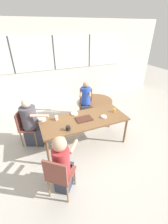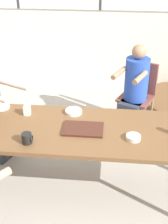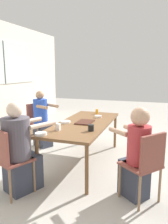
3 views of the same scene
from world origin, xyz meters
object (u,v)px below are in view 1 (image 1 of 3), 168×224
(person_man_teal_shirt, at_px, (86,102))
(coffee_mug, at_px, (68,128))
(bowl_white_shallow, at_px, (104,117))
(bowl_fruit, at_px, (42,119))
(folded_table_stack, at_px, (96,101))
(chair_for_man_blue_shirt, at_px, (58,174))
(bowl_cereal, at_px, (74,114))
(chair_for_woman_green_shirt, at_px, (25,125))
(person_woman_green_shirt, at_px, (32,125))
(milk_carton_small, at_px, (57,118))
(juice_glass, at_px, (114,110))
(chair_for_man_teal_shirt, at_px, (86,100))
(person_man_blue_shirt, at_px, (63,166))

(person_man_teal_shirt, relative_size, coffee_mug, 12.33)
(bowl_white_shallow, distance_m, bowl_fruit, 1.40)
(bowl_fruit, bearing_deg, folded_table_stack, 35.92)
(chair_for_man_blue_shirt, relative_size, bowl_cereal, 5.32)
(chair_for_woman_green_shirt, relative_size, person_man_teal_shirt, 0.76)
(person_man_teal_shirt, distance_m, bowl_white_shallow, 1.26)
(person_woman_green_shirt, distance_m, person_man_teal_shirt, 1.76)
(milk_carton_small, height_order, bowl_white_shallow, milk_carton_small)
(person_man_teal_shirt, xyz_separation_m, juice_glass, (0.28, -1.12, 0.23))
(bowl_fruit, xyz_separation_m, folded_table_stack, (2.21, 1.60, -0.68))
(bowl_white_shallow, relative_size, bowl_fruit, 0.81)
(bowl_cereal, bearing_deg, chair_for_woman_green_shirt, 165.80)
(chair_for_woman_green_shirt, bearing_deg, person_man_teal_shirt, 131.03)
(coffee_mug, bearing_deg, chair_for_woman_green_shirt, 134.10)
(coffee_mug, xyz_separation_m, bowl_fruit, (-0.42, 0.58, -0.03))
(chair_for_man_blue_shirt, distance_m, bowl_white_shallow, 1.66)
(person_woman_green_shirt, relative_size, bowl_fruit, 7.49)
(person_man_teal_shirt, height_order, milk_carton_small, person_man_teal_shirt)
(bowl_cereal, bearing_deg, juice_glass, -16.72)
(coffee_mug, bearing_deg, folded_table_stack, 50.71)
(milk_carton_small, bearing_deg, coffee_mug, -75.35)
(chair_for_man_teal_shirt, distance_m, bowl_white_shallow, 1.41)
(chair_for_man_teal_shirt, bearing_deg, milk_carton_small, 67.18)
(chair_for_woman_green_shirt, distance_m, chair_for_man_teal_shirt, 2.00)
(chair_for_woman_green_shirt, height_order, person_man_teal_shirt, person_man_teal_shirt)
(chair_for_woman_green_shirt, xyz_separation_m, person_man_teal_shirt, (1.80, 0.55, -0.00))
(chair_for_man_teal_shirt, height_order, bowl_fruit, chair_for_man_teal_shirt)
(bowl_cereal, bearing_deg, bowl_white_shallow, -35.08)
(person_woman_green_shirt, distance_m, bowl_cereal, 1.03)
(person_woman_green_shirt, xyz_separation_m, bowl_fruit, (0.23, -0.19, 0.20))
(person_woman_green_shirt, xyz_separation_m, bowl_white_shallow, (1.57, -0.63, 0.20))
(chair_for_woman_green_shirt, height_order, person_man_blue_shirt, person_man_blue_shirt)
(chair_for_woman_green_shirt, bearing_deg, chair_for_man_blue_shirt, 37.29)
(person_man_teal_shirt, relative_size, folded_table_stack, 0.98)
(person_man_teal_shirt, height_order, coffee_mug, person_man_teal_shirt)
(person_woman_green_shirt, bearing_deg, milk_carton_small, 84.80)
(chair_for_man_teal_shirt, height_order, milk_carton_small, chair_for_man_teal_shirt)
(bowl_white_shallow, bearing_deg, bowl_cereal, 144.92)
(bowl_fruit, bearing_deg, chair_for_man_blue_shirt, -90.12)
(chair_for_woman_green_shirt, bearing_deg, bowl_white_shallow, 92.10)
(person_man_blue_shirt, xyz_separation_m, juice_glass, (1.59, 0.95, 0.22))
(juice_glass, bearing_deg, chair_for_man_blue_shirt, -147.54)
(person_man_blue_shirt, xyz_separation_m, bowl_white_shallow, (1.23, 0.83, 0.19))
(coffee_mug, xyz_separation_m, bowl_white_shallow, (0.91, 0.14, -0.03))
(chair_for_man_teal_shirt, relative_size, bowl_fruit, 5.53)
(milk_carton_small, bearing_deg, chair_for_woman_green_shirt, 151.82)
(chair_for_man_blue_shirt, distance_m, bowl_cereal, 1.57)
(chair_for_man_teal_shirt, bearing_deg, folded_table_stack, -113.35)
(chair_for_man_teal_shirt, bearing_deg, person_man_blue_shirt, 83.22)
(bowl_cereal, bearing_deg, folded_table_stack, 48.30)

